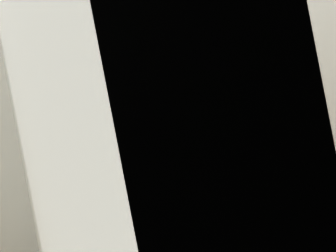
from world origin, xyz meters
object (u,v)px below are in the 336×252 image
object	(u,v)px
desk	(221,192)
keyboard	(139,139)
computer_mouse	(214,144)
book_stack_tall	(149,136)
mug	(83,158)
cell_phone	(226,158)
book_stack_side	(228,130)
book_stack_keyboard_riser	(140,156)
laptop	(145,109)

from	to	relation	value
desk	keyboard	bearing A→B (deg)	-173.67
desk	computer_mouse	world-z (taller)	computer_mouse
desk	book_stack_tall	world-z (taller)	book_stack_tall
mug	desk	bearing A→B (deg)	-6.59
desk	computer_mouse	size ratio (longest dim) A/B	12.84
mug	cell_phone	distance (m)	0.78
desk	book_stack_side	world-z (taller)	book_stack_side
book_stack_keyboard_riser	keyboard	bearing A→B (deg)	95.40
book_stack_side	computer_mouse	distance (m)	0.13
book_stack_tall	book_stack_side	distance (m)	0.47
book_stack_tall	book_stack_keyboard_riser	size ratio (longest dim) A/B	0.97
book_stack_tall	mug	size ratio (longest dim) A/B	1.90
keyboard	mug	bearing A→B (deg)	148.90
book_stack_side	keyboard	xyz separation A→B (m)	(-0.59, -0.08, 0.10)
desk	cell_phone	distance (m)	0.40
book_stack_tall	mug	distance (m)	0.39
computer_mouse	cell_phone	bearing A→B (deg)	-92.06
book_stack_tall	book_stack_side	xyz separation A→B (m)	(0.46, -0.09, -0.01)
book_stack_keyboard_riser	computer_mouse	bearing A→B (deg)	6.17
laptop	cell_phone	bearing A→B (deg)	-42.12
keyboard	cell_phone	distance (m)	0.51
desk	book_stack_side	xyz separation A→B (m)	(0.03, 0.02, 0.42)
book_stack_side	mug	world-z (taller)	book_stack_side
book_stack_tall	book_stack_side	world-z (taller)	book_stack_tall
desk	keyboard	size ratio (longest dim) A/B	3.18
desk	computer_mouse	xyz separation A→B (m)	(-0.08, -0.01, 0.37)
desk	book_stack_keyboard_riser	size ratio (longest dim) A/B	5.57
mug	cell_phone	world-z (taller)	mug
book_stack_keyboard_riser	mug	world-z (taller)	book_stack_keyboard_riser
book_stack_tall	keyboard	world-z (taller)	keyboard
desk	book_stack_side	distance (m)	0.43
cell_phone	mug	bearing A→B (deg)	147.94
desk	laptop	xyz separation A→B (m)	(-0.44, 0.16, 0.58)
book_stack_keyboard_riser	laptop	distance (m)	0.30
keyboard	computer_mouse	bearing A→B (deg)	5.17
laptop	book_stack_tall	bearing A→B (deg)	-85.07
book_stack_side	book_stack_keyboard_riser	bearing A→B (deg)	-171.70
book_stack_tall	laptop	size ratio (longest dim) A/B	0.72
computer_mouse	cell_phone	world-z (taller)	computer_mouse
book_stack_keyboard_riser	computer_mouse	size ratio (longest dim) A/B	2.31
book_stack_tall	mug	world-z (taller)	book_stack_tall
laptop	computer_mouse	world-z (taller)	laptop
cell_phone	desk	bearing A→B (deg)	49.98
computer_mouse	cell_phone	xyz separation A→B (m)	(-0.01, -0.15, -0.01)
desk	book_stack_side	size ratio (longest dim) A/B	5.67
keyboard	cell_phone	bearing A→B (deg)	-12.18
book_stack_keyboard_riser	book_stack_tall	bearing A→B (deg)	55.13
book_stack_tall	keyboard	size ratio (longest dim) A/B	0.56
laptop	keyboard	xyz separation A→B (m)	(-0.12, -0.22, -0.06)
cell_phone	book_stack_keyboard_riser	bearing A→B (deg)	155.83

